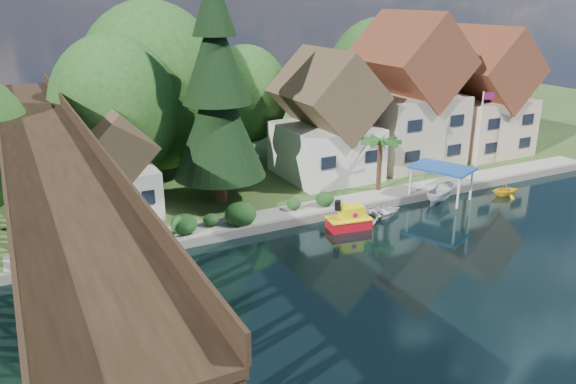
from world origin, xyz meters
name	(u,v)px	position (x,y,z in m)	size (l,w,h in m)	color
ground	(361,271)	(0.00, 0.00, 0.00)	(140.00, 140.00, 0.00)	black
bank	(187,142)	(0.00, 34.00, 0.25)	(140.00, 52.00, 0.50)	#2F4C1E
seawall	(345,212)	(4.00, 8.00, 0.31)	(60.00, 0.40, 0.62)	slate
promenade	(358,199)	(6.00, 9.30, 0.53)	(50.00, 2.60, 0.06)	gray
trestle_bridge	(54,203)	(-16.00, 5.17, 5.35)	(4.12, 44.18, 9.30)	black
house_left	(326,124)	(7.00, 16.00, 5.14)	(7.64, 8.64, 11.02)	silver
house_center	(407,100)	(16.00, 16.50, 6.42)	(8.65, 9.18, 13.89)	#B9AB91
house_right	(481,100)	(25.00, 16.00, 5.78)	(8.15, 8.64, 12.45)	beige
shed	(118,171)	(-11.00, 14.50, 3.83)	(5.09, 5.40, 7.85)	silver
bg_trees	(238,95)	(1.00, 21.25, 7.29)	(49.90, 13.30, 10.57)	#382314
shrubs	(231,214)	(-4.60, 9.26, 1.23)	(15.76, 2.47, 1.70)	#1A3E16
conifer	(217,95)	(-3.58, 13.87, 8.76)	(6.96, 6.96, 17.15)	#382314
palm_tree	(381,143)	(8.79, 10.49, 4.48)	(3.42, 3.42, 4.56)	#382314
flagpole	(482,123)	(19.78, 10.65, 4.95)	(1.11, 0.35, 7.25)	white
tugboat	(349,219)	(2.97, 5.84, 0.66)	(3.28, 2.13, 2.22)	#B50C18
boat_white_a	(378,211)	(6.10, 6.75, 0.41)	(2.82, 3.96, 0.82)	silver
boat_canopy	(440,187)	(12.32, 7.08, 1.25)	(4.69, 5.41, 2.92)	silver
boat_yellow	(506,189)	(18.14, 5.72, 0.63)	(2.05, 2.37, 1.25)	yellow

